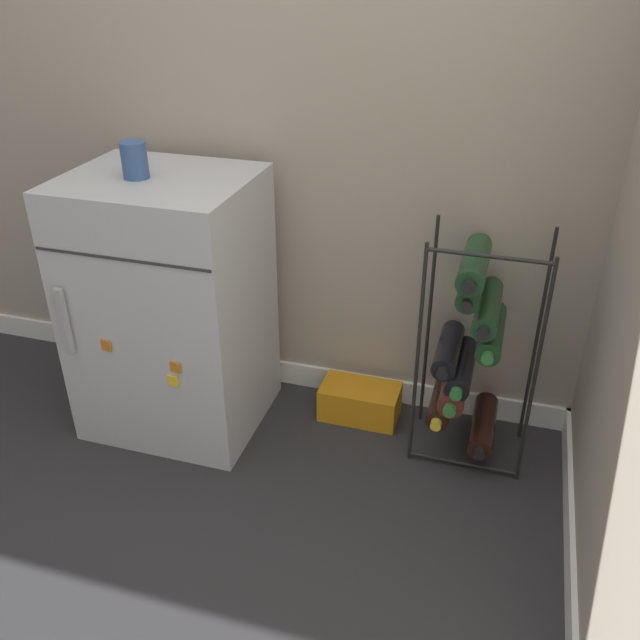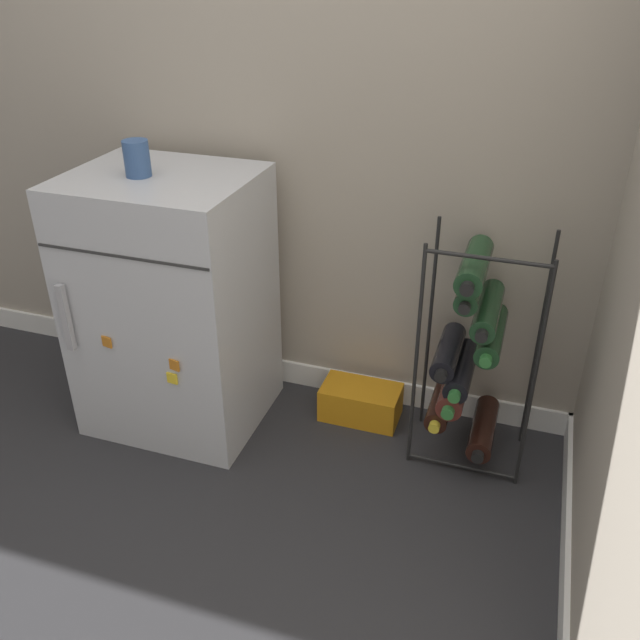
{
  "view_description": "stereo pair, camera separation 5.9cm",
  "coord_description": "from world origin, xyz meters",
  "px_view_note": "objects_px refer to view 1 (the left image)",
  "views": [
    {
      "loc": [
        0.58,
        -1.43,
        1.5
      ],
      "look_at": [
        0.04,
        0.37,
        0.44
      ],
      "focal_mm": 38.0,
      "sensor_mm": 36.0,
      "label": 1
    },
    {
      "loc": [
        0.64,
        -1.41,
        1.5
      ],
      "look_at": [
        0.04,
        0.37,
        0.44
      ],
      "focal_mm": 38.0,
      "sensor_mm": 36.0,
      "label": 2
    }
  ],
  "objects_px": {
    "wine_rack": "(469,349)",
    "soda_box": "(360,401)",
    "fridge_top_cup": "(135,160)",
    "mini_fridge": "(172,306)"
  },
  "relations": [
    {
      "from": "soda_box",
      "to": "fridge_top_cup",
      "type": "xyz_separation_m",
      "value": [
        -0.66,
        -0.19,
        0.87
      ]
    },
    {
      "from": "mini_fridge",
      "to": "fridge_top_cup",
      "type": "distance_m",
      "value": 0.5
    },
    {
      "from": "wine_rack",
      "to": "fridge_top_cup",
      "type": "bearing_deg",
      "value": -173.04
    },
    {
      "from": "wine_rack",
      "to": "soda_box",
      "type": "height_order",
      "value": "wine_rack"
    },
    {
      "from": "mini_fridge",
      "to": "wine_rack",
      "type": "relative_size",
      "value": 1.14
    },
    {
      "from": "fridge_top_cup",
      "to": "mini_fridge",
      "type": "bearing_deg",
      "value": 27.51
    },
    {
      "from": "wine_rack",
      "to": "soda_box",
      "type": "xyz_separation_m",
      "value": [
        -0.36,
        0.07,
        -0.33
      ]
    },
    {
      "from": "mini_fridge",
      "to": "soda_box",
      "type": "height_order",
      "value": "mini_fridge"
    },
    {
      "from": "mini_fridge",
      "to": "fridge_top_cup",
      "type": "height_order",
      "value": "fridge_top_cup"
    },
    {
      "from": "wine_rack",
      "to": "soda_box",
      "type": "bearing_deg",
      "value": 169.04
    }
  ]
}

